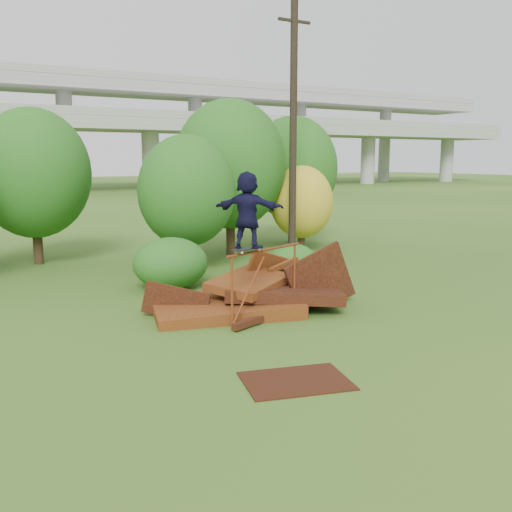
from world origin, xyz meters
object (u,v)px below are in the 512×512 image
skater (248,210)px  flat_plate (296,381)px  utility_pole (293,132)px  scrap_pile (251,297)px

skater → flat_plate: skater is taller
skater → utility_pole: (5.99, 6.98, 2.19)m
scrap_pile → flat_plate: 4.91m
scrap_pile → skater: (-0.70, -1.06, 2.38)m
skater → flat_plate: bearing=120.1°
scrap_pile → utility_pole: 9.17m
flat_plate → scrap_pile: bearing=69.3°
scrap_pile → skater: skater is taller
skater → utility_pole: 9.46m
skater → utility_pole: size_ratio=0.18×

